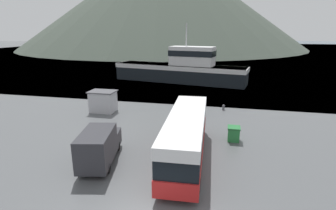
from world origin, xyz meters
name	(u,v)px	position (x,y,z in m)	size (l,w,h in m)	color
water_surface	(222,48)	(0.00, 142.51, 0.00)	(240.00, 240.00, 0.00)	#475B6B
tour_bus	(186,135)	(0.37, 8.00, 1.92)	(3.12, 11.61, 3.44)	red
delivery_van	(99,145)	(-5.60, 6.09, 1.35)	(3.12, 5.89, 2.58)	#2D2D33
fishing_boat	(182,69)	(-5.05, 38.28, 2.45)	(25.27, 9.46, 10.53)	black
storage_bin	(234,134)	(3.92, 12.25, 0.64)	(1.07, 1.10, 1.27)	#287F3D
dock_kiosk	(103,101)	(-10.95, 17.72, 1.26)	(3.04, 2.23, 2.49)	#B2B2B7
mooring_bollard	(223,107)	(2.94, 21.40, 0.37)	(0.32, 0.32, 0.68)	#4C4C51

